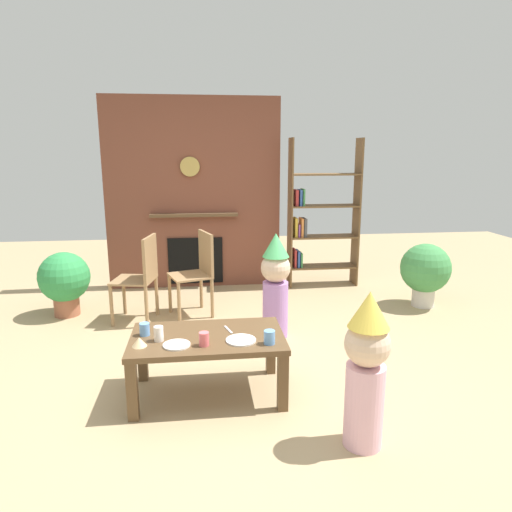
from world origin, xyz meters
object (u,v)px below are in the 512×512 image
Objects in this scene: paper_plate_front at (177,345)px; dining_chair_middle at (198,268)px; paper_cup_far_left at (269,337)px; potted_plant_tall at (425,270)px; coffee_table at (208,345)px; potted_plant_short at (64,279)px; paper_cup_center at (145,329)px; dining_chair_left at (142,274)px; paper_cup_near_left at (204,339)px; child_with_cone_hat at (366,366)px; birthday_cake_slice at (139,342)px; child_in_pink at (275,283)px; bookshelf at (318,220)px; paper_cup_near_right at (159,334)px; paper_plate_rear at (241,340)px.

dining_chair_middle is at bearing 85.75° from paper_plate_front.
potted_plant_tall is at bearing 42.16° from paper_cup_far_left.
coffee_table is 1.57× the size of potted_plant_short.
dining_chair_left is at bearing 97.49° from paper_cup_center.
dining_chair_left is (-0.64, 1.57, 0.13)m from coffee_table.
dining_chair_left reaches higher than paper_plate_front.
paper_cup_near_left is 1.08m from child_with_cone_hat.
paper_cup_far_left is (0.42, -0.19, 0.12)m from coffee_table.
birthday_cake_slice reaches higher than paper_plate_front.
dining_chair_left is (-0.20, 1.51, 0.01)m from paper_cup_center.
paper_cup_near_left reaches higher than coffee_table.
potted_plant_tall reaches higher than paper_cup_near_left.
dining_chair_left is at bearing 109.52° from paper_cup_near_left.
paper_cup_near_left reaches higher than paper_plate_front.
potted_plant_tall is (1.57, 2.38, -0.09)m from child_with_cone_hat.
potted_plant_short reaches higher than paper_cup_far_left.
child_with_cone_hat is 1.74m from child_in_pink.
dining_chair_left reaches higher than coffee_table.
paper_cup_far_left is 0.13× the size of potted_plant_tall.
dining_chair_middle is (-0.07, 1.72, 0.13)m from coffee_table.
paper_cup_far_left is 1.23m from child_in_pink.
bookshelf reaches higher than child_with_cone_hat.
paper_plate_front is 2.37m from potted_plant_short.
child_in_pink is (0.24, 1.20, 0.03)m from paper_cup_far_left.
paper_cup_near_right is 0.17m from paper_plate_front.
dining_chair_left reaches higher than paper_cup_near_left.
bookshelf is 3.07m from paper_plate_rear.
paper_cup_near_left is at bearing 7.85° from child_with_cone_hat.
coffee_table is 0.21m from paper_cup_near_left.
bookshelf is at bearing -141.70° from dining_chair_left.
paper_plate_front and paper_plate_rear have the same top height.
paper_cup_center is 3.34m from potted_plant_tall.
bookshelf is 3.30m from paper_plate_front.
paper_cup_far_left is at bearing 85.77° from dining_chair_middle.
paper_cup_near_right is 1.10× the size of paper_cup_far_left.
child_in_pink reaches higher than coffee_table.
paper_cup_near_left is 1.05× the size of paper_cup_center.
dining_chair_middle is 1.43m from potted_plant_short.
birthday_cake_slice is (-0.01, -0.19, -0.01)m from paper_cup_center.
coffee_table is 5.90× the size of paper_plate_front.
potted_plant_tall reaches higher than paper_cup_far_left.
potted_plant_short reaches higher than birthday_cake_slice.
coffee_table is at bearing 0.00° from child_in_pink.
potted_plant_tall is (2.92, 1.61, -0.08)m from paper_cup_center.
paper_cup_center is at bearing -126.41° from bookshelf.
child_with_cone_hat is (1.37, -0.58, 0.03)m from birthday_cake_slice.
paper_plate_front is 1.87m from dining_chair_middle.
paper_cup_center is 0.32m from paper_plate_front.
paper_cup_near_left is 0.14× the size of potted_plant_short.
birthday_cake_slice is (-0.43, 0.04, -0.02)m from paper_cup_near_left.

